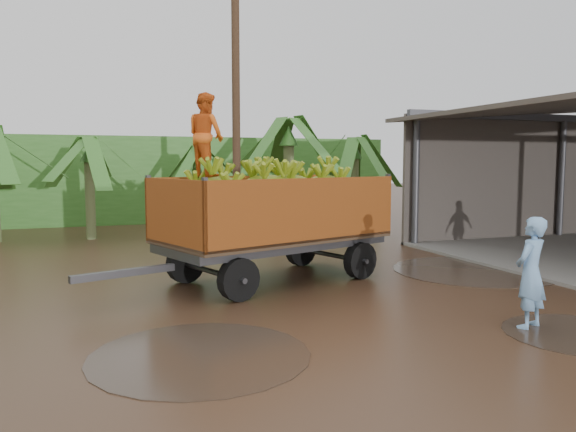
# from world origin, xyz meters

# --- Properties ---
(ground) EXTENTS (100.00, 100.00, 0.00)m
(ground) POSITION_xyz_m (0.00, 0.00, 0.00)
(ground) COLOR black
(ground) RESTS_ON ground
(hedge_north) EXTENTS (22.00, 3.00, 3.60)m
(hedge_north) POSITION_xyz_m (-2.00, 16.00, 1.80)
(hedge_north) COLOR #2D661E
(hedge_north) RESTS_ON ground
(banana_trailer) EXTENTS (6.73, 3.76, 3.94)m
(banana_trailer) POSITION_xyz_m (-0.40, 2.29, 1.47)
(banana_trailer) COLOR #BF5A1B
(banana_trailer) RESTS_ON ground
(man_blue) EXTENTS (0.74, 0.62, 1.72)m
(man_blue) POSITION_xyz_m (2.23, -2.32, 0.86)
(man_blue) COLOR #79AADD
(man_blue) RESTS_ON ground
(utility_pole) EXTENTS (1.20, 0.24, 8.48)m
(utility_pole) POSITION_xyz_m (0.14, 7.35, 4.30)
(utility_pole) COLOR #47301E
(utility_pole) RESTS_ON ground
(banana_plants) EXTENTS (21.58, 20.45, 4.34)m
(banana_plants) POSITION_xyz_m (-5.97, 5.77, 1.90)
(banana_plants) COLOR #2D661E
(banana_plants) RESTS_ON ground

